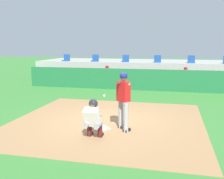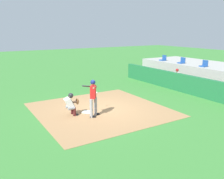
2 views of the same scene
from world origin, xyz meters
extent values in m
plane|color=#387A33|center=(0.00, 0.00, 0.00)|extent=(80.00, 80.00, 0.00)
cube|color=#9E754C|center=(0.00, 0.00, 0.01)|extent=(6.40, 6.40, 0.01)
cube|color=white|center=(0.00, -0.80, 0.02)|extent=(0.62, 0.62, 0.02)
cylinder|color=#99999E|center=(0.59, -0.60, 0.46)|extent=(0.15, 0.15, 0.92)
cylinder|color=#99999E|center=(0.81, -0.95, 0.46)|extent=(0.15, 0.15, 0.92)
cube|color=red|center=(0.70, -0.78, 1.22)|extent=(0.45, 0.42, 0.60)
sphere|color=#996B4C|center=(0.70, -0.78, 1.65)|extent=(0.21, 0.21, 0.21)
sphere|color=navy|center=(0.70, -0.78, 1.68)|extent=(0.24, 0.24, 0.24)
cylinder|color=#996B4C|center=(0.49, -0.60, 1.43)|extent=(0.15, 0.27, 0.17)
cylinder|color=#996B4C|center=(0.68, -0.67, 1.43)|extent=(0.49, 0.44, 0.18)
cylinder|color=#333338|center=(0.56, -0.89, 1.48)|extent=(0.26, 0.84, 0.24)
cube|color=black|center=(0.61, -0.55, 0.04)|extent=(0.21, 0.29, 0.09)
cube|color=black|center=(0.84, -0.89, 0.04)|extent=(0.21, 0.29, 0.09)
cylinder|color=gray|center=(-0.15, -1.67, 0.42)|extent=(0.17, 0.33, 0.16)
cylinder|color=#4C1919|center=(-0.15, -1.52, 0.21)|extent=(0.14, 0.14, 0.42)
cube|color=black|center=(-0.14, -1.46, 0.04)|extent=(0.12, 0.24, 0.08)
cylinder|color=gray|center=(0.17, -1.68, 0.42)|extent=(0.17, 0.33, 0.16)
cylinder|color=#4C1919|center=(0.17, -1.53, 0.21)|extent=(0.14, 0.14, 0.42)
cube|color=black|center=(0.18, -1.47, 0.04)|extent=(0.12, 0.24, 0.08)
cube|color=white|center=(0.00, -1.73, 0.64)|extent=(0.42, 0.45, 0.57)
cube|color=#2D2D33|center=(0.01, -1.61, 0.64)|extent=(0.39, 0.27, 0.45)
sphere|color=brown|center=(0.01, -1.65, 0.98)|extent=(0.21, 0.21, 0.21)
sphere|color=#232328|center=(0.01, -1.63, 1.00)|extent=(0.25, 0.25, 0.25)
cylinder|color=brown|center=(-0.03, -1.50, 0.64)|extent=(0.12, 0.45, 0.10)
ellipsoid|color=brown|center=(-0.06, -1.27, 0.64)|extent=(0.28, 0.13, 0.30)
sphere|color=white|center=(-0.06, -0.18, 0.94)|extent=(0.07, 0.07, 0.07)
cube|color=#1E6638|center=(0.00, 6.50, 0.60)|extent=(13.00, 0.30, 1.20)
cube|color=olive|center=(0.00, 7.50, 0.23)|extent=(11.80, 0.44, 0.45)
cylinder|color=#939399|center=(-2.03, 7.25, 0.49)|extent=(0.15, 0.40, 0.15)
cylinder|color=#939399|center=(-2.03, 7.05, 0.23)|extent=(0.13, 0.13, 0.45)
cube|color=maroon|center=(-2.03, 7.00, 0.04)|extent=(0.11, 0.24, 0.08)
cylinder|color=#939399|center=(-1.77, 7.25, 0.49)|extent=(0.15, 0.40, 0.15)
cylinder|color=#939399|center=(-1.77, 7.05, 0.23)|extent=(0.13, 0.13, 0.45)
cube|color=maroon|center=(-1.77, 7.00, 0.04)|extent=(0.11, 0.24, 0.08)
cube|color=white|center=(-1.90, 7.47, 0.76)|extent=(0.36, 0.22, 0.54)
sphere|color=#996B4C|center=(-1.90, 7.47, 1.15)|extent=(0.20, 0.20, 0.20)
sphere|color=maroon|center=(-1.90, 7.47, 1.19)|extent=(0.22, 0.22, 0.22)
cylinder|color=#996B4C|center=(-2.10, 7.33, 0.65)|extent=(0.09, 0.41, 0.22)
cylinder|color=#996B4C|center=(-1.70, 7.33, 0.65)|extent=(0.09, 0.41, 0.22)
cylinder|color=#939399|center=(2.71, 7.25, 0.49)|extent=(0.15, 0.40, 0.15)
cylinder|color=#939399|center=(2.71, 7.05, 0.23)|extent=(0.13, 0.13, 0.45)
cube|color=maroon|center=(2.71, 7.00, 0.04)|extent=(0.11, 0.24, 0.08)
cylinder|color=#939399|center=(2.97, 7.25, 0.49)|extent=(0.15, 0.40, 0.15)
cylinder|color=#939399|center=(2.97, 7.05, 0.23)|extent=(0.13, 0.13, 0.45)
cube|color=maroon|center=(2.97, 7.00, 0.04)|extent=(0.11, 0.24, 0.08)
cube|color=white|center=(2.84, 7.47, 0.76)|extent=(0.36, 0.22, 0.54)
sphere|color=beige|center=(2.84, 7.47, 1.15)|extent=(0.20, 0.20, 0.20)
sphere|color=maroon|center=(2.84, 7.47, 1.19)|extent=(0.22, 0.22, 0.22)
cylinder|color=beige|center=(2.64, 7.33, 0.65)|extent=(0.09, 0.41, 0.22)
cylinder|color=beige|center=(3.04, 7.33, 0.65)|extent=(0.09, 0.41, 0.22)
cube|color=#9E9E99|center=(0.00, 10.90, 0.70)|extent=(15.00, 4.40, 1.40)
cube|color=#1E478C|center=(-5.42, 9.30, 1.44)|extent=(0.46, 0.46, 0.08)
cube|color=#1E478C|center=(-5.42, 9.50, 1.68)|extent=(0.46, 0.06, 0.40)
cube|color=#1E478C|center=(-3.25, 9.30, 1.44)|extent=(0.46, 0.46, 0.08)
cube|color=#1E478C|center=(-3.25, 9.50, 1.68)|extent=(0.46, 0.06, 0.40)
cube|color=#1E478C|center=(-1.08, 9.30, 1.44)|extent=(0.46, 0.46, 0.08)
cube|color=#1E478C|center=(-1.08, 9.50, 1.68)|extent=(0.46, 0.06, 0.40)
cube|color=#1E478C|center=(1.08, 9.30, 1.44)|extent=(0.46, 0.46, 0.08)
cube|color=#1E478C|center=(1.08, 9.50, 1.68)|extent=(0.46, 0.06, 0.40)
cube|color=#1E478C|center=(3.25, 9.30, 1.44)|extent=(0.46, 0.46, 0.08)
cube|color=#1E478C|center=(3.25, 9.50, 1.68)|extent=(0.46, 0.06, 0.40)
camera|label=1|loc=(2.14, -8.44, 2.64)|focal=42.25mm
camera|label=2|loc=(10.62, -5.82, 4.07)|focal=39.03mm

